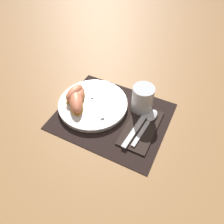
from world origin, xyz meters
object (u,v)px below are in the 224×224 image
(juice_glass, at_px, (142,100))
(citrus_wedge_2, at_px, (76,101))
(spoon, at_px, (149,120))
(citrus_wedge_1, at_px, (78,99))
(knife, at_px, (137,127))
(citrus_wedge_0, at_px, (75,93))
(fork, at_px, (95,99))
(plate, at_px, (93,104))

(juice_glass, height_order, citrus_wedge_2, juice_glass)
(spoon, xyz_separation_m, citrus_wedge_1, (-0.27, -0.04, 0.02))
(knife, bearing_deg, citrus_wedge_0, 174.93)
(citrus_wedge_0, bearing_deg, citrus_wedge_1, -35.42)
(fork, relative_size, citrus_wedge_0, 1.53)
(citrus_wedge_2, bearing_deg, juice_glass, 24.88)
(spoon, distance_m, citrus_wedge_2, 0.28)
(fork, relative_size, citrus_wedge_2, 1.11)
(plate, xyz_separation_m, knife, (0.19, -0.03, -0.00))
(juice_glass, distance_m, spoon, 0.08)
(plate, xyz_separation_m, citrus_wedge_0, (-0.08, -0.00, 0.03))
(knife, xyz_separation_m, citrus_wedge_1, (-0.25, 0.01, 0.02))
(knife, bearing_deg, plate, 171.80)
(fork, bearing_deg, citrus_wedge_1, -142.78)
(plate, relative_size, knife, 1.28)
(plate, distance_m, spoon, 0.22)
(knife, bearing_deg, juice_glass, 102.58)
(plate, bearing_deg, citrus_wedge_1, -158.88)
(spoon, xyz_separation_m, fork, (-0.22, -0.00, 0.01))
(juice_glass, distance_m, knife, 0.11)
(spoon, distance_m, citrus_wedge_1, 0.28)
(fork, bearing_deg, citrus_wedge_2, -132.42)
(plate, relative_size, fork, 1.77)
(juice_glass, bearing_deg, fork, -164.14)
(knife, xyz_separation_m, fork, (-0.20, 0.05, 0.01))
(citrus_wedge_0, distance_m, citrus_wedge_1, 0.03)
(citrus_wedge_0, bearing_deg, fork, 16.81)
(fork, distance_m, citrus_wedge_2, 0.07)
(plate, xyz_separation_m, spoon, (0.22, 0.02, -0.00))
(plate, bearing_deg, fork, 94.20)
(juice_glass, distance_m, fork, 0.18)
(juice_glass, xyz_separation_m, citrus_wedge_2, (-0.22, -0.10, -0.01))
(fork, distance_m, citrus_wedge_1, 0.07)
(plate, bearing_deg, citrus_wedge_2, -145.18)
(plate, distance_m, citrus_wedge_1, 0.06)
(fork, xyz_separation_m, citrus_wedge_2, (-0.05, -0.05, 0.01))
(knife, relative_size, citrus_wedge_0, 2.12)
(juice_glass, distance_m, citrus_wedge_2, 0.25)
(spoon, bearing_deg, juice_glass, 136.37)
(juice_glass, bearing_deg, spoon, -43.63)
(spoon, xyz_separation_m, citrus_wedge_2, (-0.27, -0.06, 0.03))
(plate, relative_size, spoon, 1.43)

